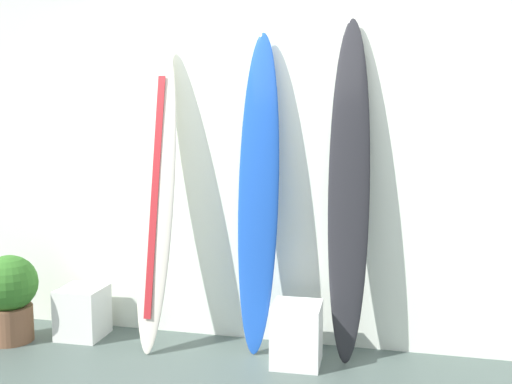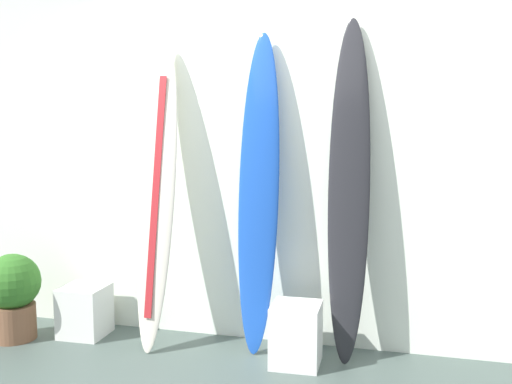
# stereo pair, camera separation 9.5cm
# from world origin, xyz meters

# --- Properties ---
(wall_back) EXTENTS (7.20, 0.20, 2.80)m
(wall_back) POSITION_xyz_m (0.00, 1.30, 1.40)
(wall_back) COLOR white
(wall_back) RESTS_ON ground
(surfboard_ivory) EXTENTS (0.27, 0.49, 2.16)m
(surfboard_ivory) POSITION_xyz_m (-0.73, 0.93, 1.08)
(surfboard_ivory) COLOR silver
(surfboard_ivory) RESTS_ON ground
(surfboard_cobalt) EXTENTS (0.30, 0.32, 2.21)m
(surfboard_cobalt) POSITION_xyz_m (-0.01, 1.02, 1.09)
(surfboard_cobalt) COLOR #1A48AD
(surfboard_cobalt) RESTS_ON ground
(surfboard_charcoal) EXTENTS (0.29, 0.33, 2.28)m
(surfboard_charcoal) POSITION_xyz_m (0.60, 1.03, 1.14)
(surfboard_charcoal) COLOR #242428
(surfboard_charcoal) RESTS_ON ground
(display_block_left) EXTENTS (0.33, 0.33, 0.38)m
(display_block_left) POSITION_xyz_m (-1.34, 0.94, 0.19)
(display_block_left) COLOR silver
(display_block_left) RESTS_ON ground
(display_block_center) EXTENTS (0.33, 0.33, 0.41)m
(display_block_center) POSITION_xyz_m (0.29, 0.82, 0.20)
(display_block_center) COLOR white
(display_block_center) RESTS_ON ground
(potted_plant) EXTENTS (0.41, 0.41, 0.64)m
(potted_plant) POSITION_xyz_m (-1.81, 0.74, 0.35)
(potted_plant) COLOR brown
(potted_plant) RESTS_ON ground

